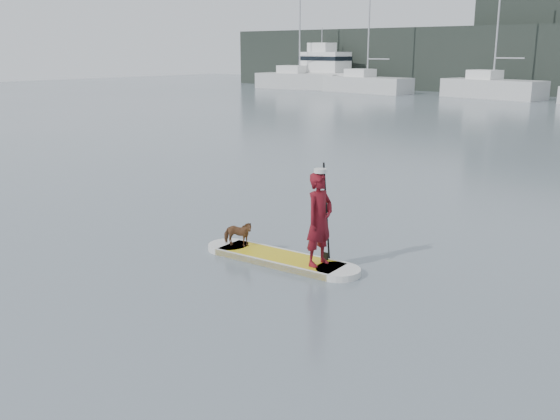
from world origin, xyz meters
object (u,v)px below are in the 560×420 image
Objects in this scene: paddler at (319,219)px; sailboat_a at (299,80)px; sailboat_b at (366,83)px; motor_yacht_b at (328,72)px; sailboat_c at (492,87)px; dog at (238,234)px; paddleboard at (280,259)px.

paddler is 54.67m from sailboat_a.
motor_yacht_b is at bearing 164.48° from sailboat_b.
paddler is at bearing -61.27° from sailboat_c.
dog is at bearing -49.43° from motor_yacht_b.
dog reaches higher than paddleboard.
sailboat_a is at bearing 123.04° from paddleboard.
sailboat_b is (-24.58, 42.17, 0.85)m from paddleboard.
paddler is 0.13× the size of sailboat_b.
sailboat_a is 1.01× the size of sailboat_b.
sailboat_c is 1.27× the size of motor_yacht_b.
paddler is 0.14× the size of sailboat_c.
paddleboard is 1.23m from paddler.
paddleboard is 44.70m from sailboat_c.
paddleboard is 0.35× the size of motor_yacht_b.
sailboat_b is (8.58, -0.72, -0.01)m from sailboat_a.
paddler is at bearing -111.85° from dog.
sailboat_a reaches higher than sailboat_b.
motor_yacht_b is (-6.30, 2.70, 0.79)m from sailboat_b.
sailboat_a is 20.28m from sailboat_c.
sailboat_b is 1.38× the size of motor_yacht_b.
sailboat_a is at bearing 41.04° from paddler.
paddleboard is 0.25× the size of sailboat_b.
dog is 0.05× the size of sailboat_c.
sailboat_c is (-13.72, 42.73, -0.06)m from paddler.
paddleboard is 0.27× the size of sailboat_c.
sailboat_b reaches higher than sailboat_c.
dog is at bearing -180.00° from paddleboard.
sailboat_a is (-33.16, 42.88, 0.86)m from paddleboard.
sailboat_b is 1.08× the size of sailboat_c.
sailboat_a is 8.61m from sailboat_b.
motor_yacht_b is (-31.72, 44.80, 0.75)m from paddler.
motor_yacht_b is (-30.87, 44.87, 1.64)m from paddleboard.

